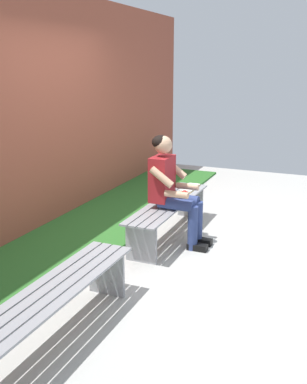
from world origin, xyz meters
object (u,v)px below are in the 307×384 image
Objects in this scene: bench_far at (51,303)px; book_open at (190,188)px; bench_near at (169,210)px; person_seated at (172,186)px; apple at (185,193)px.

bench_far is 4.54× the size of book_open.
book_open reaches higher than bench_far.
bench_near is 0.40m from person_seated.
bench_near is 0.33m from apple.
apple is at bearing 8.47° from book_open.
bench_far is at bearing -0.80° from book_open.
person_seated is at bearing 1.04° from apple.
apple is 0.19× the size of book_open.
bench_near is at bearing -150.79° from person_seated.
book_open reaches higher than bench_near.
apple reaches higher than bench_near.
person_seated is 0.51m from apple.
bench_far is 1.52× the size of person_seated.
bench_far is (2.34, 0.00, 0.00)m from bench_near.
apple is (-0.46, -0.01, -0.21)m from person_seated.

